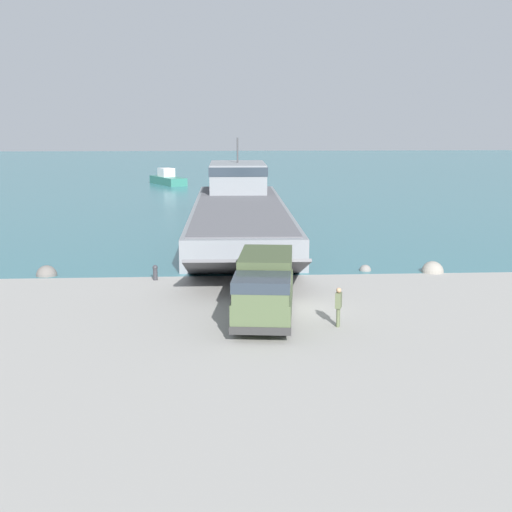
% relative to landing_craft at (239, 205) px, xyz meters
% --- Properties ---
extents(ground_plane, '(240.00, 240.00, 0.00)m').
position_rel_landing_craft_xyz_m(ground_plane, '(1.49, -28.22, -1.66)').
color(ground_plane, gray).
extents(water_surface, '(240.00, 180.00, 0.01)m').
position_rel_landing_craft_xyz_m(water_surface, '(1.49, 69.24, -1.66)').
color(water_surface, '#336B75').
rests_on(water_surface, ground_plane).
extents(landing_craft, '(8.30, 40.86, 7.13)m').
position_rel_landing_craft_xyz_m(landing_craft, '(0.00, 0.00, 0.00)').
color(landing_craft, gray).
rests_on(landing_craft, ground_plane).
extents(military_truck, '(3.31, 7.51, 2.75)m').
position_rel_landing_craft_xyz_m(military_truck, '(-0.02, -29.87, -0.20)').
color(military_truck, '#475638').
rests_on(military_truck, ground_plane).
extents(soldier_on_ramp, '(0.37, 0.49, 1.70)m').
position_rel_landing_craft_xyz_m(soldier_on_ramp, '(3.03, -31.23, -0.68)').
color(soldier_on_ramp, '#566042').
rests_on(soldier_on_ramp, ground_plane).
extents(moored_boat_a, '(4.41, 8.09, 2.22)m').
position_rel_landing_craft_xyz_m(moored_boat_a, '(2.28, 42.21, -0.93)').
color(moored_boat_a, navy).
rests_on(moored_boat_a, ground_plane).
extents(moored_boat_b, '(5.64, 8.12, 2.26)m').
position_rel_landing_craft_xyz_m(moored_boat_b, '(-8.48, 40.33, -0.91)').
color(moored_boat_b, '#2D7060').
rests_on(moored_boat_b, ground_plane).
extents(mooring_bollard, '(0.29, 0.29, 0.84)m').
position_rel_landing_craft_xyz_m(mooring_bollard, '(-5.47, -21.57, -1.20)').
color(mooring_bollard, '#333338').
rests_on(mooring_bollard, ground_plane).
extents(shoreline_rock_a, '(1.18, 1.18, 1.18)m').
position_rel_landing_craft_xyz_m(shoreline_rock_a, '(-11.74, -20.03, -1.66)').
color(shoreline_rock_a, '#66605B').
rests_on(shoreline_rock_a, ground_plane).
extents(shoreline_rock_b, '(1.30, 1.30, 1.30)m').
position_rel_landing_craft_xyz_m(shoreline_rock_b, '(10.47, -20.48, -1.66)').
color(shoreline_rock_b, gray).
rests_on(shoreline_rock_b, ground_plane).
extents(shoreline_rock_c, '(0.70, 0.70, 0.70)m').
position_rel_landing_craft_xyz_m(shoreline_rock_c, '(6.66, -19.80, -1.66)').
color(shoreline_rock_c, gray).
rests_on(shoreline_rock_c, ground_plane).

